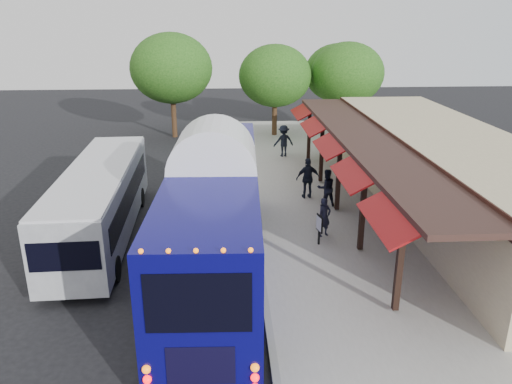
# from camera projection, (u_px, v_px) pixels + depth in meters

# --- Properties ---
(ground) EXTENTS (90.00, 90.00, 0.00)m
(ground) POSITION_uv_depth(u_px,v_px,m) (257.00, 257.00, 18.17)
(ground) COLOR black
(ground) RESTS_ON ground
(sidewalk) EXTENTS (10.00, 40.00, 0.15)m
(sidewalk) POSITION_uv_depth(u_px,v_px,m) (364.00, 211.00, 22.19)
(sidewalk) COLOR #9E9B93
(sidewalk) RESTS_ON ground
(curb) EXTENTS (0.20, 40.00, 0.16)m
(curb) POSITION_uv_depth(u_px,v_px,m) (253.00, 214.00, 21.91)
(curb) COLOR gray
(curb) RESTS_ON ground
(station_shelter) EXTENTS (8.15, 20.00, 3.60)m
(station_shelter) POSITION_uv_depth(u_px,v_px,m) (443.00, 172.00, 21.79)
(station_shelter) COLOR tan
(station_shelter) RESTS_ON ground
(coach_bus) EXTENTS (3.18, 12.99, 4.12)m
(coach_bus) POSITION_uv_depth(u_px,v_px,m) (215.00, 211.00, 16.43)
(coach_bus) COLOR #0A0862
(coach_bus) RESTS_ON ground
(city_bus) EXTENTS (2.67, 10.64, 2.84)m
(city_bus) POSITION_uv_depth(u_px,v_px,m) (101.00, 199.00, 19.38)
(city_bus) COLOR #92959B
(city_bus) RESTS_ON ground
(ped_a) EXTENTS (0.67, 0.58, 1.54)m
(ped_a) POSITION_uv_depth(u_px,v_px,m) (324.00, 217.00, 19.33)
(ped_a) COLOR black
(ped_a) RESTS_ON sidewalk
(ped_b) EXTENTS (0.94, 0.79, 1.72)m
(ped_b) POSITION_uv_depth(u_px,v_px,m) (326.00, 188.00, 22.39)
(ped_b) COLOR black
(ped_b) RESTS_ON sidewalk
(ped_c) EXTENTS (1.18, 0.60, 1.93)m
(ped_c) POSITION_uv_depth(u_px,v_px,m) (308.00, 178.00, 23.35)
(ped_c) COLOR black
(ped_c) RESTS_ON sidewalk
(ped_d) EXTENTS (1.37, 0.98, 1.92)m
(ped_d) POSITION_uv_depth(u_px,v_px,m) (284.00, 141.00, 30.36)
(ped_d) COLOR black
(ped_d) RESTS_ON sidewalk
(sign_board) EXTENTS (0.16, 0.53, 1.17)m
(sign_board) POSITION_uv_depth(u_px,v_px,m) (319.00, 225.00, 18.58)
(sign_board) COLOR black
(sign_board) RESTS_ON sidewalk
(tree_left) EXTENTS (5.08, 5.08, 6.51)m
(tree_left) POSITION_uv_depth(u_px,v_px,m) (275.00, 76.00, 34.83)
(tree_left) COLOR #382314
(tree_left) RESTS_ON ground
(tree_mid) EXTENTS (5.03, 5.03, 6.44)m
(tree_mid) POSITION_uv_depth(u_px,v_px,m) (338.00, 73.00, 37.07)
(tree_mid) COLOR #382314
(tree_mid) RESTS_ON ground
(tree_right) EXTENTS (5.18, 5.18, 6.63)m
(tree_right) POSITION_uv_depth(u_px,v_px,m) (347.00, 74.00, 35.45)
(tree_right) COLOR #382314
(tree_right) RESTS_ON ground
(tree_far) EXTENTS (5.70, 5.70, 7.30)m
(tree_far) POSITION_uv_depth(u_px,v_px,m) (171.00, 68.00, 34.57)
(tree_far) COLOR #382314
(tree_far) RESTS_ON ground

